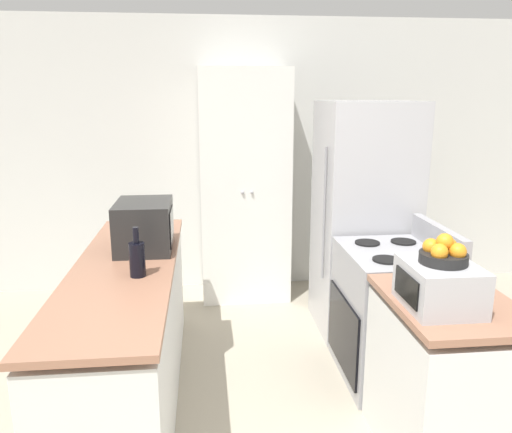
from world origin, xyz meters
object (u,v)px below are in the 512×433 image
object	(u,v)px
fruit_bowl	(444,253)
toaster_oven	(440,286)
stove	(391,313)
refrigerator	(363,219)
wine_bottle	(137,258)
microwave	(144,226)
pantry_cabinet	(245,187)

from	to	relation	value
fruit_bowl	toaster_oven	bearing A→B (deg)	-138.35
stove	refrigerator	world-z (taller)	refrigerator
toaster_oven	wine_bottle	bearing A→B (deg)	158.54
stove	toaster_oven	distance (m)	1.05
stove	fruit_bowl	world-z (taller)	fruit_bowl
refrigerator	microwave	world-z (taller)	refrigerator
pantry_cabinet	toaster_oven	world-z (taller)	pantry_cabinet
stove	pantry_cabinet	bearing A→B (deg)	119.07
refrigerator	fruit_bowl	size ratio (longest dim) A/B	8.24
microwave	toaster_oven	bearing A→B (deg)	-36.13
toaster_oven	refrigerator	bearing A→B (deg)	84.29
refrigerator	microwave	xyz separation A→B (m)	(-1.66, -0.56, 0.13)
pantry_cabinet	refrigerator	distance (m)	1.19
pantry_cabinet	wine_bottle	xyz separation A→B (m)	(-0.75, -1.84, -0.06)
pantry_cabinet	fruit_bowl	distance (m)	2.53
refrigerator	wine_bottle	distance (m)	1.97
microwave	wine_bottle	distance (m)	0.51
stove	wine_bottle	xyz separation A→B (m)	(-1.61, -0.30, 0.55)
microwave	fruit_bowl	world-z (taller)	fruit_bowl
stove	refrigerator	xyz separation A→B (m)	(0.03, 0.78, 0.47)
microwave	wine_bottle	world-z (taller)	microwave
refrigerator	pantry_cabinet	bearing A→B (deg)	139.24
microwave	toaster_oven	xyz separation A→B (m)	(1.50, -1.09, -0.05)
stove	toaster_oven	bearing A→B (deg)	-98.50
pantry_cabinet	microwave	size ratio (longest dim) A/B	4.60
refrigerator	fruit_bowl	xyz separation A→B (m)	(-0.15, -1.65, 0.25)
refrigerator	wine_bottle	world-z (taller)	refrigerator
microwave	toaster_oven	world-z (taller)	microwave
pantry_cabinet	fruit_bowl	world-z (taller)	pantry_cabinet
pantry_cabinet	wine_bottle	world-z (taller)	pantry_cabinet
wine_bottle	toaster_oven	size ratio (longest dim) A/B	0.77
pantry_cabinet	fruit_bowl	size ratio (longest dim) A/B	9.48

